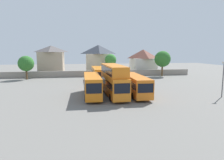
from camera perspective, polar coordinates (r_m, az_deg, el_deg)
ground at (r=51.29m, az=-2.72°, el=-0.09°), size 140.00×140.00×0.00m
depot_boundary_wall at (r=58.98m, az=-3.61°, el=1.86°), size 56.00×0.50×1.80m
bus_1 at (r=32.80m, az=-5.71°, el=-1.24°), size 2.69×10.94×3.51m
bus_2 at (r=32.96m, az=0.49°, el=0.40°), size 2.92×11.60×5.13m
bus_3 at (r=34.30m, az=6.53°, el=-1.03°), size 2.83×11.94×3.29m
bus_4 at (r=49.00m, az=-3.94°, el=1.83°), size 2.66×11.98×3.43m
bus_5 at (r=49.28m, az=-0.55°, el=1.82°), size 2.64×10.99×3.33m
house_terrace_left at (r=66.64m, az=-16.87°, el=5.51°), size 7.76×8.40×9.20m
house_terrace_centre at (r=66.62m, az=-3.88°, el=5.97°), size 8.44×6.36×9.48m
house_terrace_right at (r=68.26m, az=8.83°, el=5.33°), size 7.80×8.27×8.03m
tree_left_of_lot at (r=57.12m, az=-23.32°, el=4.30°), size 4.07×4.07×6.22m
tree_behind_wall at (r=61.64m, az=-0.40°, el=5.74°), size 3.53×3.53×6.56m
tree_right_of_lot at (r=61.47m, az=14.21°, el=5.82°), size 4.74×4.74×7.50m
lamp_post_lot_edge at (r=36.62m, az=29.13°, el=0.80°), size 0.50×0.24×5.73m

